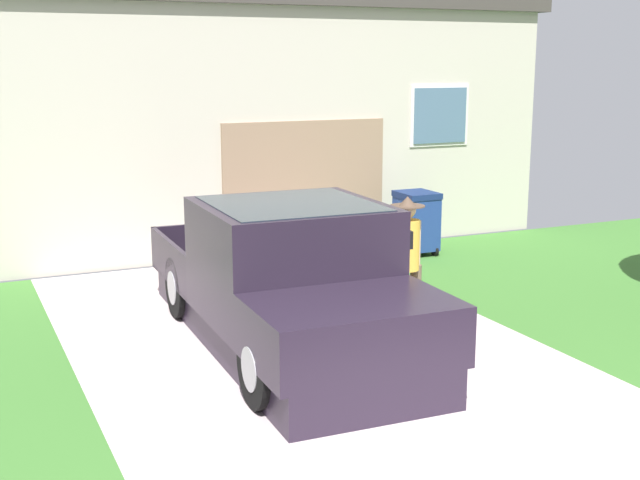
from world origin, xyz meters
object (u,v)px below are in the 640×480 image
(person_with_hat, at_px, (406,255))
(handbag, at_px, (416,326))
(pickup_truck, at_px, (292,286))
(wheeled_trash_bin, at_px, (416,221))
(house_with_garage, at_px, (221,92))

(person_with_hat, relative_size, handbag, 4.24)
(person_with_hat, bearing_deg, pickup_truck, -14.70)
(pickup_truck, height_order, handbag, pickup_truck)
(pickup_truck, distance_m, wheeled_trash_bin, 5.33)
(handbag, relative_size, house_with_garage, 0.04)
(pickup_truck, relative_size, handbag, 13.23)
(wheeled_trash_bin, bearing_deg, handbag, -120.86)
(handbag, xyz_separation_m, house_with_garage, (0.17, 8.02, 2.54))
(person_with_hat, height_order, wheeled_trash_bin, person_with_hat)
(handbag, bearing_deg, person_with_hat, 108.89)
(pickup_truck, distance_m, person_with_hat, 1.54)
(house_with_garage, bearing_deg, wheeled_trash_bin, -63.42)
(person_with_hat, height_order, house_with_garage, house_with_garage)
(pickup_truck, height_order, house_with_garage, house_with_garage)
(handbag, xyz_separation_m, wheeled_trash_bin, (2.28, 3.81, 0.47))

